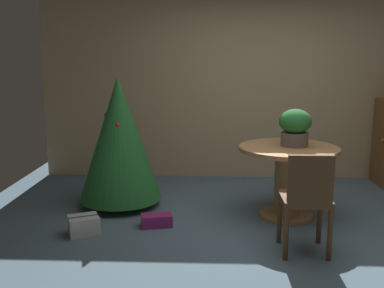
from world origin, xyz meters
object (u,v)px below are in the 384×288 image
wooden_chair_near (307,197)px  gift_box_purple (157,220)px  round_dining_table (288,172)px  holiday_tree (119,139)px  gift_box_cream (84,225)px  flower_vase (295,126)px

wooden_chair_near → gift_box_purple: wooden_chair_near is taller
wooden_chair_near → gift_box_purple: (-1.36, 0.61, -0.46)m
gift_box_purple → round_dining_table: bearing=13.6°
holiday_tree → gift_box_cream: bearing=-102.3°
flower_vase → round_dining_table: bearing=-143.9°
holiday_tree → gift_box_purple: bearing=-52.5°
gift_box_purple → wooden_chair_near: bearing=-24.1°
flower_vase → gift_box_purple: flower_vase is taller
wooden_chair_near → round_dining_table: bearing=90.0°
round_dining_table → gift_box_purple: (-1.36, -0.33, -0.44)m
wooden_chair_near → gift_box_cream: size_ratio=2.57×
holiday_tree → gift_box_purple: 1.08m
round_dining_table → gift_box_cream: bearing=-164.5°
flower_vase → gift_box_cream: (-2.10, -0.61, -0.89)m
wooden_chair_near → gift_box_cream: 2.12m
flower_vase → wooden_chair_near: (-0.06, -0.98, -0.46)m
round_dining_table → gift_box_cream: (-2.04, -0.57, -0.41)m
wooden_chair_near → holiday_tree: bearing=146.0°
wooden_chair_near → holiday_tree: (-1.85, 1.25, 0.26)m
wooden_chair_near → gift_box_purple: 1.56m
gift_box_purple → gift_box_cream: gift_box_cream is taller
round_dining_table → gift_box_purple: 1.47m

